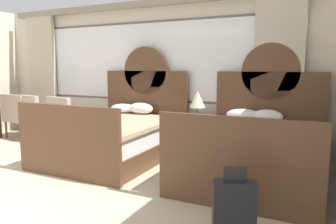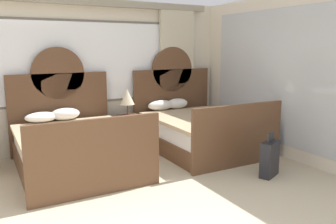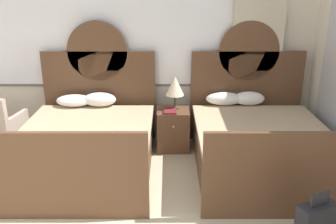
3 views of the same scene
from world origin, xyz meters
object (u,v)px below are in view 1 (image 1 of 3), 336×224
object	(u,v)px
book_on_nightstand	(189,120)
table_lamp_on_nightstand	(197,100)
armchair_by_window_right	(21,114)
suitcase_on_floor	(234,210)
bed_near_window	(115,135)
nightstand_between_beds	(194,138)
armchair_by_window_centre	(38,116)
bed_near_mirror	(255,151)
armchair_by_window_left	(67,118)

from	to	relation	value
book_on_nightstand	table_lamp_on_nightstand	bearing A→B (deg)	66.34
armchair_by_window_right	suitcase_on_floor	world-z (taller)	armchair_by_window_right
bed_near_window	armchair_by_window_right	size ratio (longest dim) A/B	2.34
nightstand_between_beds	armchair_by_window_centre	xyz separation A→B (m)	(-3.28, -0.27, 0.20)
bed_near_mirror	suitcase_on_floor	bearing A→B (deg)	-85.24
armchair_by_window_right	table_lamp_on_nightstand	bearing A→B (deg)	5.14
armchair_by_window_centre	bed_near_mirror	bearing A→B (deg)	-4.85
armchair_by_window_left	bed_near_window	bearing A→B (deg)	-15.13
armchair_by_window_centre	suitcase_on_floor	bearing A→B (deg)	-23.99
book_on_nightstand	armchair_by_window_right	distance (m)	3.73
nightstand_between_beds	armchair_by_window_centre	world-z (taller)	armchair_by_window_centre
bed_near_mirror	book_on_nightstand	bearing A→B (deg)	154.82
bed_near_mirror	armchair_by_window_left	bearing A→B (deg)	174.13
nightstand_between_beds	table_lamp_on_nightstand	world-z (taller)	table_lamp_on_nightstand
armchair_by_window_left	suitcase_on_floor	world-z (taller)	armchair_by_window_left
bed_near_window	armchair_by_window_centre	distance (m)	2.19
armchair_by_window_left	armchair_by_window_right	size ratio (longest dim) A/B	1.00
table_lamp_on_nightstand	armchair_by_window_centre	world-z (taller)	table_lamp_on_nightstand
nightstand_between_beds	armchair_by_window_left	size ratio (longest dim) A/B	0.66
bed_near_window	table_lamp_on_nightstand	xyz separation A→B (m)	(1.15, 0.71, 0.57)
armchair_by_window_centre	armchair_by_window_right	distance (m)	0.49
bed_near_mirror	table_lamp_on_nightstand	size ratio (longest dim) A/B	4.48
bed_near_window	armchair_by_window_right	world-z (taller)	bed_near_window
bed_near_mirror	nightstand_between_beds	bearing A→B (deg)	150.14
nightstand_between_beds	armchair_by_window_right	distance (m)	3.79
table_lamp_on_nightstand	book_on_nightstand	distance (m)	0.37
nightstand_between_beds	armchair_by_window_left	world-z (taller)	armchair_by_window_left
book_on_nightstand	suitcase_on_floor	xyz separation A→B (m)	(1.31, -2.20, -0.36)
table_lamp_on_nightstand	armchair_by_window_centre	distance (m)	3.35
suitcase_on_floor	armchair_by_window_centre	bearing A→B (deg)	156.01
bed_near_mirror	nightstand_between_beds	distance (m)	1.29
bed_near_window	armchair_by_window_left	size ratio (longest dim) A/B	2.34
table_lamp_on_nightstand	suitcase_on_floor	xyz separation A→B (m)	(1.23, -2.36, -0.68)
table_lamp_on_nightstand	suitcase_on_floor	world-z (taller)	table_lamp_on_nightstand
table_lamp_on_nightstand	armchair_by_window_right	bearing A→B (deg)	-174.86
nightstand_between_beds	suitcase_on_floor	bearing A→B (deg)	-61.23
armchair_by_window_right	nightstand_between_beds	bearing A→B (deg)	4.11
bed_near_window	table_lamp_on_nightstand	size ratio (longest dim) A/B	4.48
bed_near_mirror	table_lamp_on_nightstand	distance (m)	1.43
bed_near_window	suitcase_on_floor	bearing A→B (deg)	-34.62
bed_near_mirror	armchair_by_window_right	distance (m)	4.91
book_on_nightstand	suitcase_on_floor	distance (m)	2.58
table_lamp_on_nightstand	armchair_by_window_left	distance (m)	2.59
bed_near_mirror	armchair_by_window_centre	distance (m)	4.42
suitcase_on_floor	bed_near_window	bearing A→B (deg)	145.38
nightstand_between_beds	table_lamp_on_nightstand	bearing A→B (deg)	70.79
nightstand_between_beds	table_lamp_on_nightstand	size ratio (longest dim) A/B	1.26
bed_near_window	bed_near_mirror	xyz separation A→B (m)	(2.25, -0.00, -0.00)
bed_near_mirror	suitcase_on_floor	xyz separation A→B (m)	(0.14, -1.65, -0.11)
suitcase_on_floor	bed_near_mirror	bearing A→B (deg)	94.76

